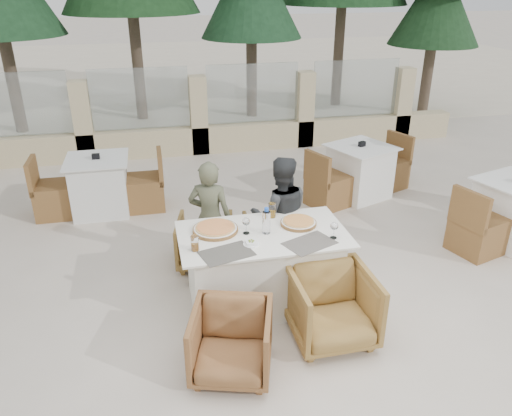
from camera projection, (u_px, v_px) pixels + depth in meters
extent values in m
plane|color=beige|center=(258.00, 301.00, 5.05)|extent=(80.00, 80.00, 0.00)
cube|color=beige|center=(169.00, 70.00, 17.42)|extent=(30.00, 16.00, 0.01)
cone|color=#1F4A29|center=(251.00, 1.00, 10.65)|extent=(2.20, 2.20, 5.00)
cone|color=#1D4221|center=(436.00, 13.00, 10.93)|extent=(1.98, 1.98, 4.50)
cube|color=#555149|center=(227.00, 253.00, 4.38)|extent=(0.51, 0.41, 0.00)
cube|color=#625B54|center=(310.00, 243.00, 4.55)|extent=(0.53, 0.45, 0.00)
cylinder|color=#DB4D1D|center=(215.00, 228.00, 4.76)|extent=(0.48, 0.48, 0.06)
cylinder|color=#CE5C1C|center=(298.00, 222.00, 4.88)|extent=(0.45, 0.45, 0.05)
cylinder|color=#BFE3FB|center=(266.00, 221.00, 4.68)|extent=(0.10, 0.10, 0.26)
cylinder|color=#C1711B|center=(195.00, 243.00, 4.41)|extent=(0.08, 0.08, 0.14)
cylinder|color=orange|center=(272.00, 210.00, 5.01)|extent=(0.08, 0.08, 0.15)
imported|color=olive|center=(205.00, 241.00, 5.60)|extent=(0.72, 0.73, 0.56)
imported|color=olive|center=(272.00, 239.00, 5.65)|extent=(0.60, 0.62, 0.55)
imported|color=brown|center=(231.00, 342.00, 4.03)|extent=(0.80, 0.81, 0.59)
imported|color=olive|center=(332.00, 307.00, 4.41)|extent=(0.71, 0.73, 0.66)
imported|color=#595C43|center=(210.00, 218.00, 5.33)|extent=(0.54, 0.45, 1.28)
imported|color=#323537|center=(280.00, 215.00, 5.33)|extent=(0.69, 0.56, 1.32)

